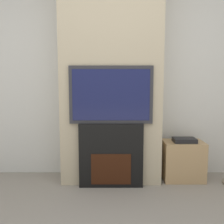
{
  "coord_description": "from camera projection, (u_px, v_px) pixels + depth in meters",
  "views": [
    {
      "loc": [
        0.01,
        -1.18,
        1.19
      ],
      "look_at": [
        0.0,
        1.58,
        0.86
      ],
      "focal_mm": 40.0,
      "sensor_mm": 36.0,
      "label": 1
    }
  ],
  "objects": [
    {
      "name": "wall_back",
      "position": [
        112.0,
        69.0,
        3.17
      ],
      "size": [
        6.0,
        0.06,
        2.7
      ],
      "color": "silver",
      "rests_on": "ground_plane"
    },
    {
      "name": "chimney_breast",
      "position": [
        112.0,
        68.0,
        2.93
      ],
      "size": [
        1.16,
        0.42,
        2.7
      ],
      "color": "#BCAD8E",
      "rests_on": "ground_plane"
    },
    {
      "name": "fireplace",
      "position": [
        112.0,
        155.0,
        2.84
      ],
      "size": [
        0.72,
        0.15,
        0.73
      ],
      "color": "black",
      "rests_on": "ground_plane"
    },
    {
      "name": "television",
      "position": [
        112.0,
        95.0,
        2.76
      ],
      "size": [
        0.92,
        0.07,
        0.64
      ],
      "color": "#2D2D33",
      "rests_on": "fireplace"
    },
    {
      "name": "media_stand",
      "position": [
        184.0,
        160.0,
        3.04
      ],
      "size": [
        0.48,
        0.33,
        0.52
      ],
      "color": "tan",
      "rests_on": "ground_plane"
    }
  ]
}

